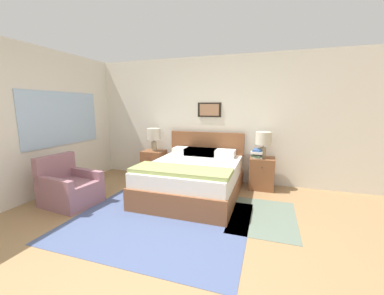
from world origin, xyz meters
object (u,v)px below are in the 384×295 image
object	(u,v)px
bed	(193,177)
armchair	(69,188)
table_lamp_by_door	(263,140)
table_lamp_near_window	(154,135)
nightstand_near_window	(154,164)
nightstand_by_door	(262,173)

from	to	relation	value
bed	armchair	size ratio (longest dim) A/B	2.26
table_lamp_by_door	table_lamp_near_window	bearing A→B (deg)	180.00
bed	armchair	distance (m)	2.08
nightstand_near_window	table_lamp_near_window	world-z (taller)	table_lamp_near_window
nightstand_near_window	table_lamp_by_door	size ratio (longest dim) A/B	1.23
nightstand_near_window	bed	bearing A→B (deg)	-32.00
armchair	table_lamp_near_window	bearing A→B (deg)	166.25
bed	table_lamp_near_window	bearing A→B (deg)	147.68
nightstand_by_door	armchair	bearing A→B (deg)	-149.34
nightstand_near_window	nightstand_by_door	distance (m)	2.33
armchair	table_lamp_by_door	world-z (taller)	table_lamp_by_door
nightstand_near_window	nightstand_by_door	world-z (taller)	same
armchair	table_lamp_near_window	size ratio (longest dim) A/B	1.73
table_lamp_near_window	table_lamp_by_door	distance (m)	2.32
armchair	nightstand_near_window	xyz separation A→B (m)	(0.64, 1.76, 0.04)
bed	table_lamp_by_door	distance (m)	1.51
nightstand_near_window	table_lamp_near_window	bearing A→B (deg)	12.27
armchair	table_lamp_by_door	xyz separation A→B (m)	(2.97, 1.76, 0.69)
table_lamp_near_window	nightstand_by_door	bearing A→B (deg)	-0.06
nightstand_near_window	table_lamp_by_door	distance (m)	2.42
nightstand_by_door	table_lamp_by_door	distance (m)	0.65
table_lamp_by_door	bed	bearing A→B (deg)	-147.92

